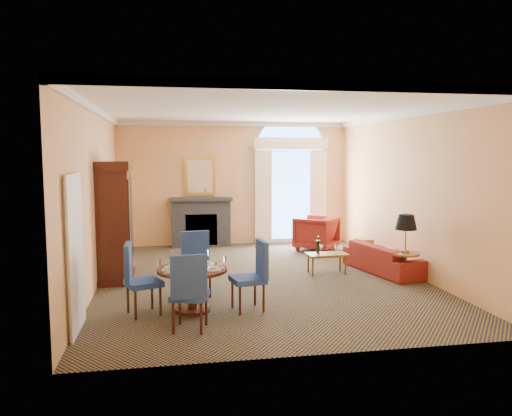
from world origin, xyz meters
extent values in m
plane|color=black|center=(0.00, 0.00, 0.00)|extent=(7.50, 7.50, 0.00)
cube|color=#F7B876|center=(0.00, 3.75, 1.60)|extent=(6.00, 0.04, 3.20)
cube|color=#F7B876|center=(-3.00, 0.00, 1.60)|extent=(0.04, 7.50, 3.20)
cube|color=#F7B876|center=(3.00, 0.00, 1.60)|extent=(0.04, 7.50, 3.20)
cube|color=white|center=(0.00, 0.00, 3.20)|extent=(6.00, 7.50, 0.04)
cube|color=white|center=(0.00, 0.00, 3.14)|extent=(6.00, 7.50, 0.12)
cube|color=white|center=(-2.96, -2.40, 1.03)|extent=(0.08, 0.90, 2.06)
cube|color=#373B42|center=(-0.90, 3.55, 0.60)|extent=(1.50, 0.40, 1.20)
cube|color=#373B42|center=(-0.90, 3.52, 1.24)|extent=(1.60, 0.46, 0.08)
cube|color=gold|center=(-0.90, 3.72, 1.80)|extent=(0.80, 0.04, 1.00)
cube|color=white|center=(-0.90, 3.70, 1.80)|extent=(0.64, 0.02, 0.84)
cube|color=white|center=(1.50, 3.73, 1.25)|extent=(1.90, 0.04, 2.50)
cube|color=#8FBBF0|center=(1.50, 3.72, 1.25)|extent=(1.70, 0.02, 2.30)
cylinder|color=white|center=(1.50, 3.73, 2.50)|extent=(1.90, 0.04, 1.90)
cube|color=white|center=(0.75, 3.61, 1.25)|extent=(0.45, 0.06, 2.45)
cube|color=white|center=(2.25, 3.61, 1.25)|extent=(0.45, 0.06, 2.45)
cube|color=white|center=(1.50, 3.61, 2.65)|extent=(2.00, 0.08, 0.30)
cube|color=#34140B|center=(-2.72, 0.35, 1.04)|extent=(0.57, 1.04, 2.07)
cube|color=#34140B|center=(-2.72, 0.35, 2.16)|extent=(0.64, 1.14, 0.17)
cube|color=#34140B|center=(-2.72, 0.35, 0.05)|extent=(0.64, 1.14, 0.10)
cylinder|color=#34140B|center=(-1.39, -1.84, 0.64)|extent=(1.06, 1.06, 0.04)
cylinder|color=#34140B|center=(-1.39, -1.84, 0.31)|extent=(0.14, 0.14, 0.62)
cylinder|color=#34140B|center=(-1.39, -1.84, 0.03)|extent=(0.53, 0.53, 0.05)
cylinder|color=white|center=(-1.15, -1.60, 0.67)|extent=(0.24, 0.24, 0.01)
imported|color=white|center=(-1.15, -1.60, 0.70)|extent=(0.15, 0.15, 0.04)
imported|color=white|center=(-1.22, -1.46, 0.71)|extent=(0.09, 0.09, 0.07)
cylinder|color=white|center=(-1.54, -1.54, 0.67)|extent=(0.24, 0.24, 0.01)
imported|color=white|center=(-1.54, -1.54, 0.70)|extent=(0.15, 0.15, 0.04)
imported|color=white|center=(-1.70, -1.56, 0.71)|extent=(0.09, 0.09, 0.07)
cylinder|color=white|center=(-1.72, -1.89, 0.67)|extent=(0.24, 0.24, 0.01)
imported|color=white|center=(-1.72, -1.89, 0.70)|extent=(0.15, 0.15, 0.04)
imported|color=white|center=(-1.76, -2.05, 0.71)|extent=(0.09, 0.09, 0.07)
cylinder|color=white|center=(-1.44, -2.17, 0.67)|extent=(0.24, 0.24, 0.01)
imported|color=white|center=(-1.44, -2.17, 0.70)|extent=(0.15, 0.15, 0.04)
imported|color=white|center=(-1.31, -2.25, 0.71)|extent=(0.09, 0.09, 0.07)
cylinder|color=white|center=(-1.09, -1.99, 0.67)|extent=(0.24, 0.24, 0.01)
imported|color=white|center=(-1.09, -1.99, 0.70)|extent=(0.15, 0.15, 0.04)
imported|color=white|center=(-0.97, -1.89, 0.71)|extent=(0.09, 0.09, 0.07)
cube|color=navy|center=(-1.31, -1.04, 0.48)|extent=(0.62, 0.62, 0.08)
cube|color=navy|center=(-1.29, -0.82, 0.79)|extent=(0.48, 0.12, 0.57)
cylinder|color=#34140B|center=(-1.21, -0.79, 0.22)|extent=(0.04, 0.04, 0.44)
cylinder|color=#34140B|center=(-1.55, -0.93, 0.22)|extent=(0.04, 0.04, 0.44)
cylinder|color=#34140B|center=(-1.07, -1.14, 0.22)|extent=(0.04, 0.04, 0.44)
cylinder|color=#34140B|center=(-1.41, -1.28, 0.22)|extent=(0.04, 0.04, 0.44)
cube|color=navy|center=(-1.46, -2.62, 0.48)|extent=(0.58, 0.58, 0.08)
cube|color=navy|center=(-1.48, -2.83, 0.79)|extent=(0.48, 0.12, 0.57)
cylinder|color=#34140B|center=(-1.69, -2.75, 0.22)|extent=(0.04, 0.04, 0.44)
cylinder|color=#34140B|center=(-1.33, -2.85, 0.22)|extent=(0.04, 0.04, 0.44)
cylinder|color=#34140B|center=(-1.60, -2.39, 0.22)|extent=(0.04, 0.04, 0.44)
cylinder|color=#34140B|center=(-1.24, -2.48, 0.22)|extent=(0.04, 0.04, 0.44)
cube|color=navy|center=(-0.56, -1.92, 0.48)|extent=(0.55, 0.55, 0.08)
cube|color=navy|center=(-0.34, -1.94, 0.79)|extent=(0.12, 0.48, 0.57)
cylinder|color=#34140B|center=(-0.34, -2.07, 0.22)|extent=(0.04, 0.04, 0.44)
cylinder|color=#34140B|center=(-0.41, -1.70, 0.22)|extent=(0.04, 0.04, 0.44)
cylinder|color=#34140B|center=(-0.71, -2.13, 0.22)|extent=(0.04, 0.04, 0.44)
cylinder|color=#34140B|center=(-0.78, -1.77, 0.22)|extent=(0.04, 0.04, 0.44)
cube|color=navy|center=(-2.11, -1.85, 0.48)|extent=(0.61, 0.61, 0.08)
cube|color=navy|center=(-2.33, -1.85, 0.79)|extent=(0.08, 0.48, 0.57)
cylinder|color=#34140B|center=(-2.35, -1.74, 0.22)|extent=(0.04, 0.04, 0.44)
cylinder|color=#34140B|center=(-2.22, -2.09, 0.22)|extent=(0.04, 0.04, 0.44)
cylinder|color=#34140B|center=(-2.00, -1.61, 0.22)|extent=(0.04, 0.04, 0.44)
cylinder|color=#34140B|center=(-1.87, -1.96, 0.22)|extent=(0.04, 0.04, 0.44)
imported|color=maroon|center=(2.55, 0.03, 0.28)|extent=(1.14, 2.06, 0.57)
imported|color=maroon|center=(1.87, 2.49, 0.42)|extent=(1.29, 1.29, 0.84)
cube|color=brown|center=(1.37, 0.13, 0.38)|extent=(0.81, 0.47, 0.04)
cylinder|color=brown|center=(1.03, -0.03, 0.18)|extent=(0.04, 0.04, 0.35)
cylinder|color=brown|center=(1.70, -0.03, 0.18)|extent=(0.04, 0.04, 0.35)
cylinder|color=brown|center=(1.03, 0.29, 0.18)|extent=(0.04, 0.04, 0.35)
cylinder|color=brown|center=(1.70, 0.29, 0.18)|extent=(0.04, 0.04, 0.35)
cylinder|color=brown|center=(2.60, -0.73, 0.53)|extent=(0.55, 0.55, 0.04)
cylinder|color=brown|center=(2.60, -0.73, 0.25)|extent=(0.07, 0.07, 0.51)
cylinder|color=brown|center=(2.60, -0.73, 0.02)|extent=(0.40, 0.40, 0.04)
camera|label=1|loc=(-1.74, -9.23, 2.38)|focal=35.00mm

